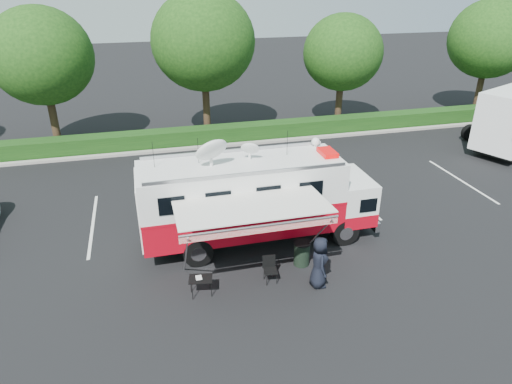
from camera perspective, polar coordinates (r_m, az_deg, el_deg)
ground_plane at (r=18.24m, az=0.39°, el=-6.05°), size 120.00×120.00×0.00m
back_border at (r=28.72m, az=-4.14°, el=16.47°), size 60.00×6.14×8.87m
stall_lines at (r=20.68m, az=-3.07°, el=-1.96°), size 24.12×5.50×0.01m
command_truck at (r=17.32m, az=0.16°, el=-0.85°), size 9.03×2.48×4.34m
awning at (r=14.49m, az=-0.36°, el=-2.34°), size 4.93×2.55×2.98m
person at (r=16.01m, az=7.70°, el=-11.43°), size 0.68×0.96×1.85m
folding_table at (r=15.22m, az=-6.95°, el=-10.80°), size 0.84×0.67×0.65m
folding_chair at (r=15.79m, az=1.72°, el=-9.27°), size 0.49×0.51×0.94m
trash_bin at (r=16.70m, az=5.74°, el=-7.63°), size 0.61×0.61×0.91m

